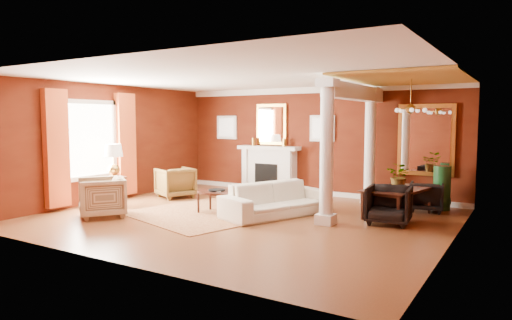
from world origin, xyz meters
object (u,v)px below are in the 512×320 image
Objects in this scene: armchair_leopard at (175,181)px; coffee_table at (217,193)px; sofa at (277,194)px; dining_table at (399,194)px; armchair_stripe at (102,195)px; side_table at (114,165)px.

armchair_leopard reaches higher than coffee_table.
coffee_table is (-1.24, -0.44, -0.02)m from sofa.
armchair_leopard is at bearing 102.14° from sofa.
sofa is 1.41× the size of dining_table.
sofa is at bearing 130.29° from dining_table.
armchair_stripe is 1.37m from side_table.
side_table is at bearing -167.93° from coffee_table.
armchair_stripe is 0.54× the size of dining_table.
armchair_leopard is 0.90× the size of coffee_table.
coffee_table is (2.14, -1.08, 0.01)m from armchair_leopard.
coffee_table is (1.82, 1.56, -0.02)m from armchair_stripe.
armchair_leopard is 0.59× the size of side_table.
armchair_stripe is at bearing -52.81° from side_table.
dining_table is (5.59, 0.63, 0.04)m from armchair_leopard.
side_table is at bearing 127.43° from sofa.
sofa is at bearing 104.05° from armchair_leopard.
sofa reaches higher than armchair_stripe.
armchair_leopard is at bearing 107.04° from dining_table.
coffee_table is at bearing 132.47° from sofa.
coffee_table is 2.69m from side_table.
dining_table reaches higher than coffee_table.
armchair_leopard is (-3.37, 0.64, -0.03)m from sofa.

